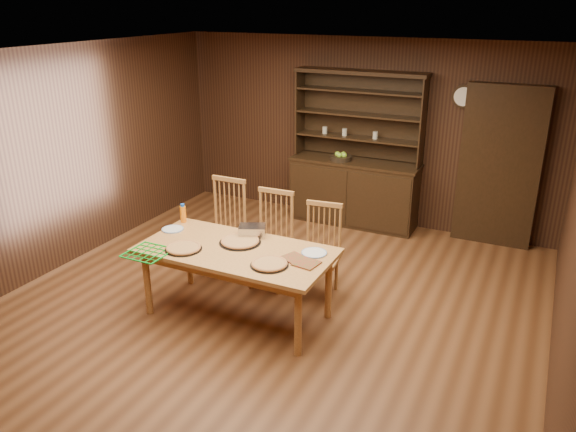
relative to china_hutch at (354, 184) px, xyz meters
The scene contains 20 objects.
floor 2.82m from the china_hutch, 89.99° to the right, with size 6.00×6.00×0.00m, color brown.
room_shell 2.92m from the china_hutch, 89.99° to the right, with size 6.00×6.00×6.00m.
china_hutch is the anchor object (origin of this frame).
doorway 1.96m from the china_hutch, ahead, with size 1.00×0.18×2.10m, color black.
wall_clock 1.89m from the china_hutch, ahead, with size 0.30×0.05×0.30m.
dining_table 2.98m from the china_hutch, 93.84° to the right, with size 1.94×0.97×0.75m.
chair_left 2.27m from the china_hutch, 112.06° to the right, with size 0.47×0.45×1.13m.
chair_center 2.17m from the china_hutch, 95.53° to the right, with size 0.47×0.44×1.10m.
chair_right 2.15m from the china_hutch, 80.10° to the right, with size 0.47×0.45×1.03m.
pizza_left 3.28m from the china_hutch, 101.66° to the right, with size 0.37×0.37×0.04m.
pizza_right 3.17m from the china_hutch, 85.09° to the right, with size 0.36×0.36×0.04m.
pizza_center 2.83m from the china_hutch, 94.84° to the right, with size 0.43×0.43×0.04m.
cooling_rack 3.55m from the china_hutch, 105.14° to the right, with size 0.38×0.38×0.02m, color #0DAE26, non-canonical shape.
plate_left 3.03m from the china_hutch, 110.59° to the right, with size 0.23×0.23×0.02m.
plate_right 2.79m from the china_hutch, 78.76° to the right, with size 0.25×0.25×0.02m.
foil_dish 2.62m from the china_hutch, 94.81° to the right, with size 0.28×0.20×0.11m, color silver.
juice_bottle 2.83m from the china_hutch, 112.90° to the right, with size 0.06×0.06×0.21m.
pot_holder_a 3.03m from the china_hutch, 79.12° to the right, with size 0.21×0.21×0.02m, color red.
pot_holder_b 2.95m from the china_hutch, 82.04° to the right, with size 0.20×0.20×0.01m, color red.
fruit_bowl 0.44m from the china_hutch, 161.01° to the right, with size 0.31×0.31×0.12m.
Camera 1 is at (2.47, -4.56, 3.07)m, focal length 35.00 mm.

